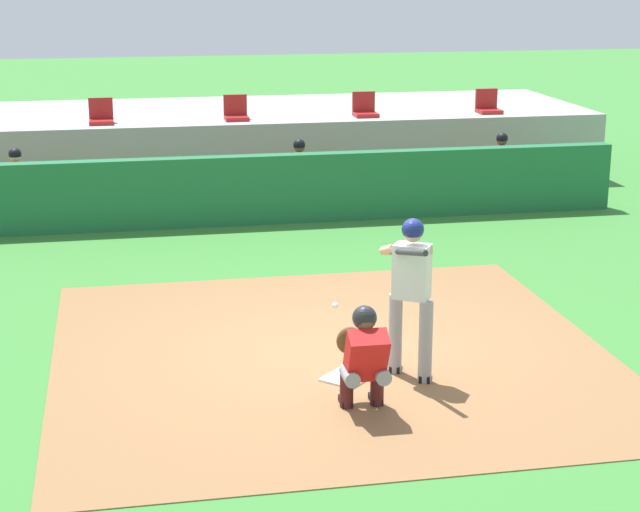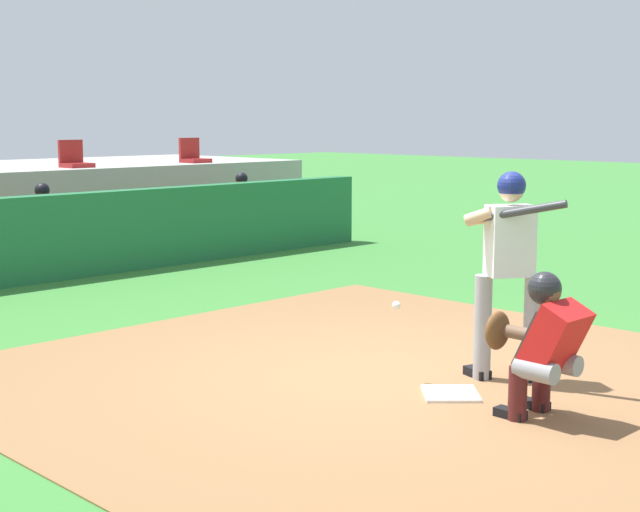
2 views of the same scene
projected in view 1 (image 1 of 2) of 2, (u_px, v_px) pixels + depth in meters
The scene contains 15 objects.
ground_plane at pixel (331, 354), 12.38m from camera, with size 80.00×80.00×0.00m, color #387A33.
dirt_infield at pixel (331, 354), 12.38m from camera, with size 6.40×6.40×0.01m, color olive.
home_plate at pixel (346, 378), 11.62m from camera, with size 0.44×0.44×0.02m, color white.
batter_at_plate at pixel (411, 288), 11.41m from camera, with size 0.54×0.91×1.80m.
catcher_crouched at pixel (363, 354), 10.68m from camera, with size 0.49×1.77×1.13m.
dugout_wall at pixel (256, 190), 18.36m from camera, with size 13.00×0.30×1.20m, color #1E6638.
dugout_bench at pixel (249, 198), 19.41m from camera, with size 11.80×0.44×0.45m, color olive.
dugout_player_0 at pixel (17, 185), 18.39m from camera, with size 0.49×0.70×1.30m.
dugout_player_1 at pixel (300, 174), 19.31m from camera, with size 0.49×0.70×1.30m.
dugout_player_2 at pixel (503, 166), 20.02m from camera, with size 0.49×0.70×1.30m.
stands_platform at pixel (229, 142), 22.49m from camera, with size 15.00×4.40×1.40m, color #9E9E99.
stadium_seat_1 at pixel (101, 116), 20.35m from camera, with size 0.46×0.46×0.48m.
stadium_seat_2 at pixel (236, 113), 20.83m from camera, with size 0.46×0.46×0.48m.
stadium_seat_3 at pixel (365, 109), 21.31m from camera, with size 0.46×0.46×0.48m.
stadium_seat_4 at pixel (488, 106), 21.78m from camera, with size 0.46×0.46×0.48m.
Camera 1 is at (-2.34, -11.37, 4.45)m, focal length 59.59 mm.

